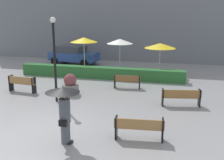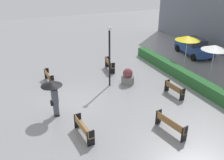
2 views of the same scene
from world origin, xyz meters
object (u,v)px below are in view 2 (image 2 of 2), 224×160
at_px(bench_far_right, 170,124).
at_px(parked_car, 194,47).
at_px(bench_near_right, 83,128).
at_px(patio_umbrella_white, 215,48).
at_px(planter_pot, 128,77).
at_px(patio_umbrella_yellow, 188,38).
at_px(bench_back_row, 174,89).
at_px(bench_near_left, 49,76).
at_px(lamp_post, 109,51).
at_px(bench_far_left, 109,64).
at_px(pedestrian_with_umbrella, 53,93).

relative_size(bench_far_right, parked_car, 0.43).
bearing_deg(bench_near_right, patio_umbrella_white, 105.67).
height_order(planter_pot, patio_umbrella_yellow, patio_umbrella_yellow).
height_order(bench_near_right, bench_back_row, bench_near_right).
distance_m(bench_back_row, bench_near_left, 8.81).
distance_m(bench_near_right, planter_pot, 6.48).
bearing_deg(bench_near_left, lamp_post, 60.12).
relative_size(bench_far_left, patio_umbrella_white, 0.68).
bearing_deg(patio_umbrella_white, parked_car, 154.04).
xyz_separation_m(bench_far_left, planter_pot, (2.82, 0.23, -0.04)).
height_order(lamp_post, patio_umbrella_yellow, lamp_post).
distance_m(planter_pot, parked_car, 9.18).
distance_m(bench_far_left, pedestrian_with_umbrella, 7.28).
height_order(pedestrian_with_umbrella, parked_car, pedestrian_with_umbrella).
height_order(bench_near_left, planter_pot, planter_pot).
relative_size(patio_umbrella_yellow, parked_car, 0.58).
height_order(bench_far_right, pedestrian_with_umbrella, pedestrian_with_umbrella).
bearing_deg(pedestrian_with_umbrella, bench_near_right, 20.02).
xyz_separation_m(bench_near_left, patio_umbrella_white, (3.82, 11.52, 1.81)).
distance_m(bench_far_right, bench_far_left, 8.73).
bearing_deg(planter_pot, bench_near_left, -115.27).
bearing_deg(bench_far_right, patio_umbrella_yellow, 137.11).
xyz_separation_m(pedestrian_with_umbrella, planter_pot, (-2.06, 5.56, -0.90)).
height_order(planter_pot, parked_car, parked_car).
bearing_deg(patio_umbrella_white, planter_pot, -102.27).
relative_size(bench_back_row, bench_far_left, 0.95).
height_order(bench_near_right, patio_umbrella_white, patio_umbrella_white).
height_order(bench_near_left, patio_umbrella_yellow, patio_umbrella_yellow).
bearing_deg(patio_umbrella_white, pedestrian_with_umbrella, -86.74).
bearing_deg(pedestrian_with_umbrella, bench_far_right, 52.25).
bearing_deg(planter_pot, patio_umbrella_white, 77.73).
bearing_deg(bench_far_left, patio_umbrella_white, 57.48).
height_order(bench_far_left, parked_car, parked_car).
height_order(bench_far_right, bench_far_left, bench_far_left).
distance_m(bench_near_left, patio_umbrella_white, 12.27).
relative_size(patio_umbrella_yellow, patio_umbrella_white, 1.03).
relative_size(bench_back_row, patio_umbrella_yellow, 0.63).
relative_size(planter_pot, patio_umbrella_yellow, 0.45).
xyz_separation_m(bench_far_right, pedestrian_with_umbrella, (-3.84, -4.96, 0.90)).
bearing_deg(pedestrian_with_umbrella, lamp_post, 118.22).
xyz_separation_m(bench_far_left, parked_car, (-0.37, 8.83, 0.28)).
distance_m(bench_near_left, planter_pot, 5.70).
distance_m(bench_back_row, pedestrian_with_umbrella, 7.60).
relative_size(bench_near_right, patio_umbrella_yellow, 0.70).
bearing_deg(parked_car, bench_far_left, -87.59).
height_order(pedestrian_with_umbrella, patio_umbrella_yellow, patio_umbrella_yellow).
distance_m(planter_pot, lamp_post, 2.44).
xyz_separation_m(bench_near_left, patio_umbrella_yellow, (1.11, 11.26, 1.88)).
distance_m(lamp_post, patio_umbrella_white, 7.84).
bearing_deg(lamp_post, bench_near_left, -119.88).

